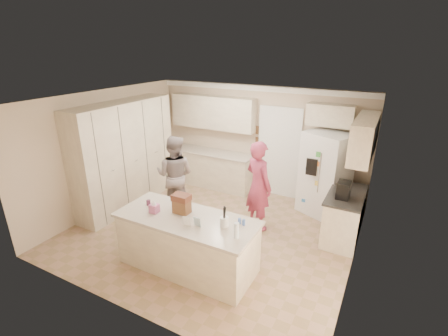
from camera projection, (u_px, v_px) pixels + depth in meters
The scene contains 41 objects.
floor at pixel (211, 232), 6.42m from camera, with size 5.20×4.60×0.02m, color #A37E63.
ceiling at pixel (209, 99), 5.48m from camera, with size 5.20×4.60×0.02m, color white.
wall_back at pixel (258, 140), 7.85m from camera, with size 5.20×0.02×2.60m, color beige.
wall_front at pixel (117, 230), 4.04m from camera, with size 5.20×0.02×2.60m, color beige.
wall_left at pixel (107, 150), 7.09m from camera, with size 0.02×4.60×2.60m, color beige.
wall_right at pixel (362, 201), 4.80m from camera, with size 0.02×4.60×2.60m, color beige.
crown_back at pixel (259, 88), 7.37m from camera, with size 5.20×0.08×0.12m, color white.
pantry_bank at pixel (125, 155), 7.17m from camera, with size 0.60×2.60×2.35m, color #F4E7C4.
back_base_cab at pixel (211, 169), 8.41m from camera, with size 2.20×0.60×0.88m, color #F4E7C4.
back_countertop at pixel (211, 152), 8.24m from camera, with size 2.24×0.63×0.04m, color #BDB0A0.
back_upper_cab at pixel (213, 112), 7.99m from camera, with size 2.20×0.35×0.80m, color #F4E7C4.
doorway_opening at pixel (279, 153), 7.68m from camera, with size 0.90×0.06×2.10m, color black.
doorway_casing at pixel (278, 154), 7.65m from camera, with size 1.02×0.03×2.22m, color white.
wall_frame_upper at pixel (259, 130), 7.72m from camera, with size 0.15×0.02×0.20m, color brown.
wall_frame_lower at pixel (258, 141), 7.82m from camera, with size 0.15×0.02×0.20m, color brown.
refrigerator at pixel (325, 174), 6.84m from camera, with size 0.90×0.70×1.80m, color white.
fridge_seam at pixel (321, 180), 6.54m from camera, with size 0.01×0.02×1.78m, color gray.
fridge_dispenser at pixel (312, 167), 6.54m from camera, with size 0.22×0.03×0.35m, color black.
fridge_handle_l at pixel (319, 173), 6.50m from camera, with size 0.02×0.02×0.85m, color silver.
fridge_handle_r at pixel (325, 174), 6.46m from camera, with size 0.02×0.02×0.85m, color silver.
over_fridge_cab at pixel (330, 115), 6.69m from camera, with size 0.95×0.35×0.45m, color #F4E7C4.
right_base_cab at pixel (344, 217), 6.07m from camera, with size 0.60×1.20×0.88m, color #F4E7C4.
right_countertop at pixel (347, 195), 5.91m from camera, with size 0.63×1.24×0.04m, color #2D2B28.
right_upper_cab at pixel (365, 138), 5.64m from camera, with size 0.35×1.50×0.70m, color #F4E7C4.
coffee_maker at pixel (344, 190), 5.70m from camera, with size 0.22×0.28×0.30m, color black.
island_base at pixel (188, 244), 5.26m from camera, with size 2.20×0.90×0.88m, color #F4E7C4.
island_top at pixel (186, 219), 5.10m from camera, with size 2.28×0.96×0.05m, color #BDB0A0.
utensil_crock at pixel (224, 222), 4.82m from camera, with size 0.13×0.13×0.15m, color white.
tissue_box at pixel (154, 208), 5.22m from camera, with size 0.13×0.13×0.14m, color #BF5C8F.
tissue_plume at pixel (154, 202), 5.18m from camera, with size 0.08×0.08×0.08m, color white.
dollhouse_body at pixel (182, 206), 5.20m from camera, with size 0.26×0.18×0.22m, color brown.
dollhouse_roof at pixel (181, 198), 5.14m from camera, with size 0.28×0.20×0.10m, color #592D1E.
jam_jar at pixel (148, 203), 5.46m from camera, with size 0.07×0.07×0.09m, color #59263F.
greeting_card_a at pixel (187, 221), 4.83m from camera, with size 0.12×0.01×0.16m, color white.
greeting_card_b at pixel (197, 222), 4.81m from camera, with size 0.12×0.01×0.16m, color silver.
water_bottle at pixel (237, 231), 4.51m from camera, with size 0.07×0.07×0.24m, color silver.
shaker_salt at pixel (240, 221), 4.89m from camera, with size 0.05×0.05×0.09m, color #3A599F.
shaker_pepper at pixel (244, 222), 4.86m from camera, with size 0.05×0.05×0.09m, color #3A599F.
teen_boy at pixel (175, 175), 6.91m from camera, with size 0.84×0.65×1.72m, color gray.
teen_girl at pixel (258, 186), 6.29m from camera, with size 0.66×0.43×1.80m, color #BE3E4F.
fridge_magnets at pixel (321, 180), 6.54m from camera, with size 0.76×0.02×1.44m, color tan, non-canonical shape.
Camera 1 is at (2.82, -4.77, 3.47)m, focal length 26.00 mm.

